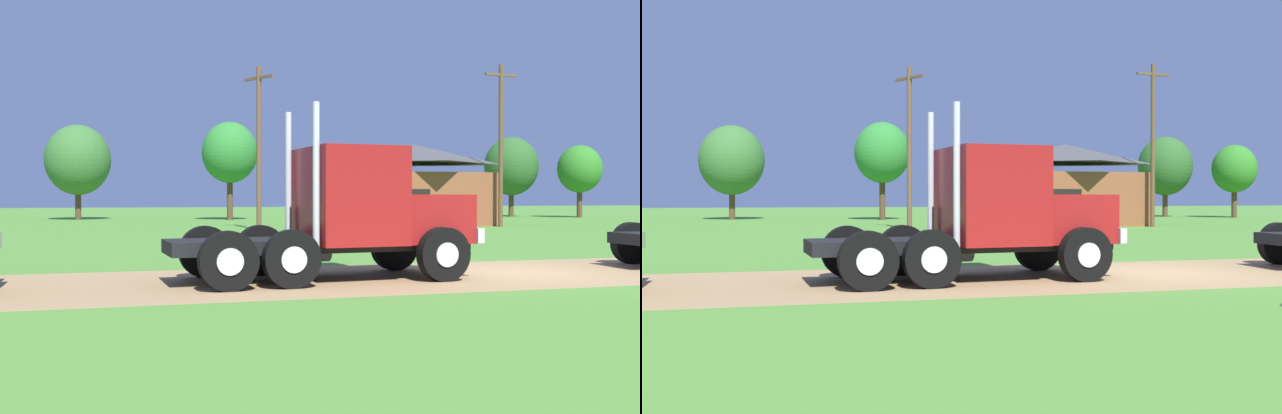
{
  "view_description": "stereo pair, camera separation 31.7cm",
  "coord_description": "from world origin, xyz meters",
  "views": [
    {
      "loc": [
        -8.94,
        -14.52,
        1.8
      ],
      "look_at": [
        -4.72,
        0.32,
        1.56
      ],
      "focal_mm": 39.41,
      "sensor_mm": 36.0,
      "label": 1
    },
    {
      "loc": [
        -8.63,
        -14.6,
        1.8
      ],
      "look_at": [
        -4.72,
        0.32,
        1.56
      ],
      "focal_mm": 39.41,
      "sensor_mm": 36.0,
      "label": 2
    }
  ],
  "objects": [
    {
      "name": "tree_far_right",
      "position": [
        28.21,
        36.24,
        4.06
      ],
      "size": [
        3.63,
        3.63,
        6.08
      ],
      "color": "#513823",
      "rests_on": "ground_plane"
    },
    {
      "name": "ground_plane",
      "position": [
        0.0,
        0.0,
        0.0
      ],
      "size": [
        200.0,
        200.0,
        0.0
      ],
      "primitive_type": "plane",
      "color": "#4E8730"
    },
    {
      "name": "utility_pole_far",
      "position": [
        12.51,
        22.14,
        5.01
      ],
      "size": [
        2.2,
        0.37,
        9.5
      ],
      "color": "brown",
      "rests_on": "ground_plane"
    },
    {
      "name": "shed_building",
      "position": [
        8.51,
        25.66,
        2.41
      ],
      "size": [
        9.39,
        6.7,
        4.99
      ],
      "color": "brown",
      "rests_on": "ground_plane"
    },
    {
      "name": "dirt_track",
      "position": [
        0.0,
        0.0,
        0.0
      ],
      "size": [
        120.0,
        5.48,
        0.01
      ],
      "primitive_type": "cube",
      "color": "#A17E53",
      "rests_on": "ground_plane"
    },
    {
      "name": "tree_left",
      "position": [
        -12.05,
        41.77,
        4.54
      ],
      "size": [
        4.86,
        4.86,
        7.22
      ],
      "color": "#513823",
      "rests_on": "ground_plane"
    },
    {
      "name": "truck_foreground_white",
      "position": [
        -4.04,
        0.05,
        1.37
      ],
      "size": [
        6.76,
        3.07,
        3.69
      ],
      "color": "black",
      "rests_on": "ground_plane"
    },
    {
      "name": "tree_mid",
      "position": [
        -1.03,
        38.09,
        5.05
      ],
      "size": [
        4.18,
        4.18,
        7.38
      ],
      "color": "#513823",
      "rests_on": "ground_plane"
    },
    {
      "name": "tree_right",
      "position": [
        23.94,
        39.9,
        4.4
      ],
      "size": [
        4.64,
        4.64,
        6.96
      ],
      "color": "#513823",
      "rests_on": "ground_plane"
    },
    {
      "name": "utility_pole_near",
      "position": [
        -1.92,
        21.92,
        4.57
      ],
      "size": [
        1.23,
        1.97,
        8.63
      ],
      "color": "brown",
      "rests_on": "ground_plane"
    }
  ]
}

